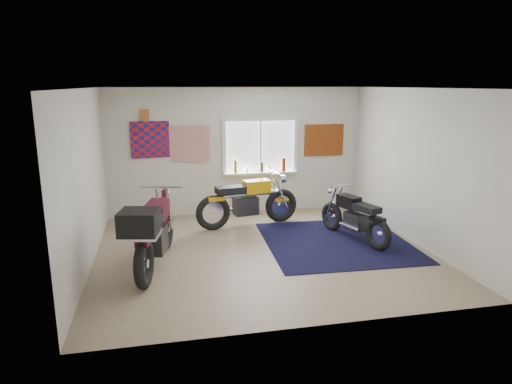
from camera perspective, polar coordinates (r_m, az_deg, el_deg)
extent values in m
plane|color=#9E896B|center=(7.77, 0.87, -7.46)|extent=(5.50, 5.50, 0.00)
plane|color=white|center=(7.27, 0.94, 12.86)|extent=(5.50, 5.50, 0.00)
plane|color=silver|center=(9.82, -2.36, 5.08)|extent=(5.50, 0.00, 5.50)
plane|color=silver|center=(5.06, 7.22, -2.97)|extent=(5.50, 0.00, 5.50)
plane|color=silver|center=(7.31, -20.62, 1.34)|extent=(0.00, 5.00, 5.00)
plane|color=silver|center=(8.44, 19.44, 2.96)|extent=(0.00, 5.00, 5.00)
cube|color=black|center=(8.34, 10.01, -6.16)|extent=(2.60, 2.70, 0.01)
cube|color=white|center=(9.89, 0.52, 5.73)|extent=(1.50, 0.02, 1.10)
cube|color=white|center=(9.81, 0.55, 9.13)|extent=(1.66, 0.06, 0.08)
cube|color=white|center=(9.97, 0.53, 2.36)|extent=(1.66, 0.06, 0.08)
cube|color=white|center=(9.73, -4.02, 5.58)|extent=(0.08, 0.06, 1.10)
cube|color=white|center=(10.07, 4.95, 5.82)|extent=(0.08, 0.06, 1.10)
cube|color=white|center=(9.87, 0.54, 5.72)|extent=(0.04, 0.06, 1.10)
cube|color=white|center=(9.91, 0.61, 2.40)|extent=(1.60, 0.16, 0.04)
cylinder|color=#8B5414|center=(9.76, -2.59, 3.18)|extent=(0.07, 0.07, 0.28)
cylinder|color=white|center=(9.82, -1.13, 2.78)|extent=(0.06, 0.06, 0.12)
cylinder|color=black|center=(9.88, 0.74, 3.14)|extent=(0.06, 0.06, 0.22)
cylinder|color=gold|center=(9.93, 1.74, 2.95)|extent=(0.05, 0.05, 0.14)
cylinder|color=maroon|center=(9.99, 3.47, 3.46)|extent=(0.09, 0.09, 0.30)
plane|color=red|center=(9.63, -12.44, 6.41)|extent=(1.00, 0.07, 1.00)
plane|color=red|center=(9.64, -8.53, 5.98)|extent=(0.90, 0.09, 0.90)
cube|color=#9E642D|center=(9.59, -13.80, 9.32)|extent=(0.18, 0.02, 0.24)
cube|color=#A54C14|center=(10.28, 8.49, 6.44)|extent=(0.90, 0.03, 0.70)
torus|color=black|center=(9.35, 3.14, -1.68)|extent=(0.71, 0.26, 0.69)
torus|color=black|center=(8.84, -5.38, -2.61)|extent=(0.71, 0.26, 0.69)
cylinder|color=silver|center=(9.35, 3.14, -1.68)|extent=(0.13, 0.12, 0.11)
cylinder|color=silver|center=(8.84, -5.38, -2.61)|extent=(0.13, 0.12, 0.11)
cylinder|color=silver|center=(8.99, -1.01, -0.29)|extent=(1.30, 0.33, 0.09)
cube|color=#29292B|center=(9.03, -1.31, -1.72)|extent=(0.51, 0.37, 0.35)
cylinder|color=silver|center=(9.20, -1.68, -2.10)|extent=(0.57, 0.18, 0.07)
cube|color=#EAA60C|center=(9.03, 0.09, 0.71)|extent=(0.56, 0.36, 0.25)
cube|color=black|center=(8.84, -3.20, 0.28)|extent=(0.61, 0.39, 0.12)
cube|color=#EAA60C|center=(8.78, -5.10, -0.82)|extent=(0.34, 0.22, 0.08)
cube|color=#EAA60C|center=(9.31, 3.15, -0.94)|extent=(0.31, 0.20, 0.05)
cylinder|color=silver|center=(9.11, 2.14, 2.55)|extent=(0.15, 0.64, 0.04)
cylinder|color=silver|center=(9.23, 3.30, 1.63)|extent=(0.13, 0.18, 0.17)
torus|color=black|center=(8.92, 9.45, -3.01)|extent=(0.28, 0.57, 0.56)
torus|color=black|center=(8.04, 15.06, -5.14)|extent=(0.28, 0.57, 0.56)
cylinder|color=silver|center=(8.92, 9.45, -3.01)|extent=(0.11, 0.12, 0.10)
cylinder|color=silver|center=(8.04, 15.06, -5.14)|extent=(0.11, 0.12, 0.10)
cylinder|color=silver|center=(8.39, 12.20, -2.22)|extent=(0.42, 1.10, 0.08)
cube|color=#29292B|center=(8.41, 12.33, -3.58)|extent=(0.36, 0.46, 0.30)
cylinder|color=silver|center=(8.35, 11.57, -4.31)|extent=(0.21, 0.49, 0.06)
cube|color=black|center=(8.47, 11.52, -1.15)|extent=(0.36, 0.50, 0.21)
cube|color=black|center=(8.14, 13.69, -1.99)|extent=(0.39, 0.54, 0.11)
cube|color=black|center=(7.99, 14.95, -3.29)|extent=(0.22, 0.30, 0.07)
cube|color=black|center=(8.89, 9.48, -2.34)|extent=(0.19, 0.28, 0.04)
cylinder|color=silver|center=(8.65, 10.28, 0.77)|extent=(0.54, 0.20, 0.03)
cylinder|color=silver|center=(8.81, 9.50, 0.09)|extent=(0.16, 0.13, 0.14)
torus|color=black|center=(7.96, -11.20, -4.51)|extent=(0.29, 0.74, 0.72)
torus|color=black|center=(6.54, -13.82, -8.67)|extent=(0.29, 0.74, 0.72)
cylinder|color=silver|center=(7.96, -11.20, -4.51)|extent=(0.13, 0.14, 0.12)
cylinder|color=silver|center=(6.54, -13.82, -8.67)|extent=(0.13, 0.14, 0.12)
cylinder|color=silver|center=(7.14, -12.51, -3.87)|extent=(0.39, 1.39, 0.10)
cube|color=#29292B|center=(7.16, -12.50, -5.86)|extent=(0.41, 0.55, 0.38)
cylinder|color=silver|center=(7.24, -13.84, -6.66)|extent=(0.20, 0.61, 0.08)
cube|color=#420A1B|center=(7.28, -12.24, -2.24)|extent=(0.40, 0.60, 0.27)
cube|color=black|center=(6.74, -13.27, -3.76)|extent=(0.43, 0.66, 0.13)
cube|color=#420A1B|center=(6.48, -13.86, -5.93)|extent=(0.24, 0.36, 0.09)
cube|color=#420A1B|center=(7.92, -11.24, -3.59)|extent=(0.22, 0.34, 0.06)
cylinder|color=silver|center=(7.57, -11.75, 0.63)|extent=(0.68, 0.18, 0.04)
cylinder|color=silver|center=(7.82, -11.36, -0.27)|extent=(0.20, 0.15, 0.18)
cube|color=black|center=(6.23, -14.38, -3.74)|extent=(0.59, 0.56, 0.33)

